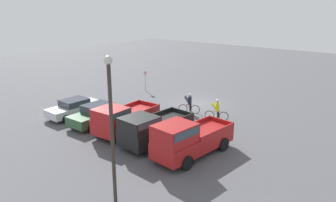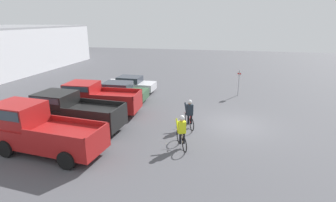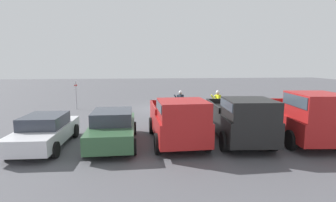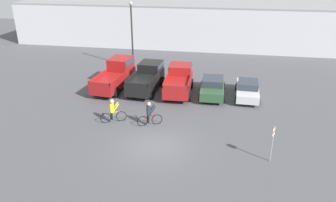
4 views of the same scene
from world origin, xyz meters
TOP-DOWN VIEW (x-y plane):
  - ground_plane at (0.00, 0.00)m, footprint 80.00×80.00m
  - pickup_truck_0 at (-5.42, 9.18)m, footprint 2.54×5.58m
  - pickup_truck_1 at (-2.64, 9.03)m, footprint 2.47×5.12m
  - pickup_truck_2 at (0.11, 8.92)m, footprint 2.36×4.89m
  - sedan_0 at (2.93, 8.69)m, footprint 2.07×4.55m
  - sedan_1 at (5.73, 8.73)m, footprint 2.00×4.39m
  - cyclist_0 at (-0.96, 2.60)m, footprint 1.60×0.78m
  - cyclist_1 at (-3.53, 2.64)m, footprint 1.66×0.81m
  - fire_lane_sign at (6.59, -0.44)m, footprint 0.15×0.28m
  - lamppost at (-5.50, 14.81)m, footprint 0.36×0.36m

SIDE VIEW (x-z plane):
  - ground_plane at x=0.00m, z-range 0.00..0.00m
  - sedan_1 at x=5.73m, z-range 0.00..1.37m
  - sedan_0 at x=2.93m, z-range 0.00..1.49m
  - cyclist_0 at x=-0.96m, z-range -0.02..1.68m
  - cyclist_1 at x=-3.53m, z-range 0.01..1.70m
  - pickup_truck_2 at x=0.11m, z-range 0.04..2.12m
  - pickup_truck_1 at x=-2.64m, z-range 0.04..2.14m
  - pickup_truck_0 at x=-5.42m, z-range 0.03..2.35m
  - fire_lane_sign at x=6.59m, z-range 0.23..2.40m
  - lamppost at x=-5.50m, z-range 0.58..7.19m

